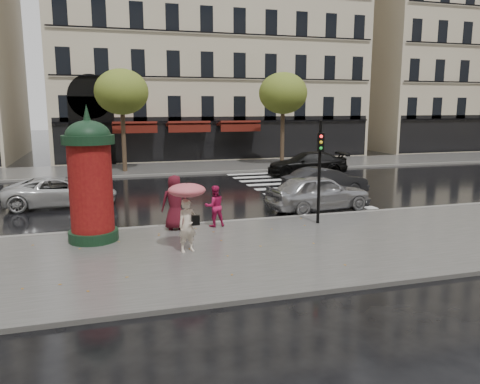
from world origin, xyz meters
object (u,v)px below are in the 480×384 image
object	(u,v)px
woman_red	(215,206)
man_burgundy	(175,202)
traffic_light	(320,162)
woman_umbrella	(187,206)
car_silver	(318,192)
car_black	(307,164)
car_white	(61,191)
car_darkgrey	(325,182)
morris_column	(90,177)

from	to	relation	value
woman_red	man_burgundy	world-z (taller)	man_burgundy
woman_red	traffic_light	bearing A→B (deg)	164.83
woman_umbrella	woman_red	distance (m)	3.06
car_silver	woman_umbrella	bearing A→B (deg)	118.76
man_burgundy	car_black	size ratio (longest dim) A/B	0.38
car_black	woman_umbrella	bearing A→B (deg)	-29.51
car_black	car_white	bearing A→B (deg)	-62.08
woman_red	man_burgundy	size ratio (longest dim) A/B	0.77
man_burgundy	car_darkgrey	size ratio (longest dim) A/B	0.45
woman_umbrella	car_silver	bearing A→B (deg)	35.07
car_black	woman_red	bearing A→B (deg)	-31.09
car_silver	car_white	xyz separation A→B (m)	(-10.36, 3.93, -0.11)
woman_umbrella	man_burgundy	world-z (taller)	woman_umbrella
woman_red	traffic_light	size ratio (longest dim) A/B	0.40
car_darkgrey	car_white	xyz separation A→B (m)	(-12.11, 1.09, -0.04)
traffic_light	car_black	distance (m)	13.07
woman_red	morris_column	world-z (taller)	morris_column
man_burgundy	morris_column	distance (m)	2.97
woman_umbrella	traffic_light	xyz separation A→B (m)	(5.11, 1.96, 0.86)
car_silver	car_black	size ratio (longest dim) A/B	0.89
woman_red	car_black	world-z (taller)	woman_red
morris_column	car_white	distance (m)	6.68
car_black	man_burgundy	bearing A→B (deg)	-35.25
car_silver	car_darkgrey	distance (m)	3.34
car_white	woman_umbrella	bearing A→B (deg)	-155.67
woman_red	car_black	size ratio (longest dim) A/B	0.29
woman_red	man_burgundy	distance (m)	1.40
woman_umbrella	morris_column	size ratio (longest dim) A/B	0.49
car_white	car_black	world-z (taller)	car_black
morris_column	car_silver	bearing A→B (deg)	15.14
car_silver	car_black	xyz separation A→B (m)	(3.82, 9.49, -0.03)
man_burgundy	car_darkgrey	world-z (taller)	man_burgundy
traffic_light	car_silver	bearing A→B (deg)	64.05
morris_column	car_silver	size ratio (longest dim) A/B	0.95
woman_red	man_burgundy	bearing A→B (deg)	-4.89
morris_column	car_darkgrey	distance (m)	12.01
traffic_light	morris_column	bearing A→B (deg)	179.67
morris_column	car_black	world-z (taller)	morris_column
woman_umbrella	car_darkgrey	distance (m)	10.88
woman_red	car_black	distance (m)	14.25
woman_umbrella	car_black	world-z (taller)	woman_umbrella
morris_column	car_white	world-z (taller)	morris_column
woman_red	traffic_light	distance (m)	4.03
man_burgundy	car_darkgrey	distance (m)	9.27
woman_umbrella	morris_column	bearing A→B (deg)	142.87
traffic_light	woman_umbrella	bearing A→B (deg)	-159.00
woman_red	man_burgundy	xyz separation A→B (m)	(-1.39, 0.00, 0.21)
man_burgundy	woman_red	bearing A→B (deg)	-176.02
man_burgundy	car_darkgrey	bearing A→B (deg)	-145.92
woman_umbrella	car_darkgrey	size ratio (longest dim) A/B	0.49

